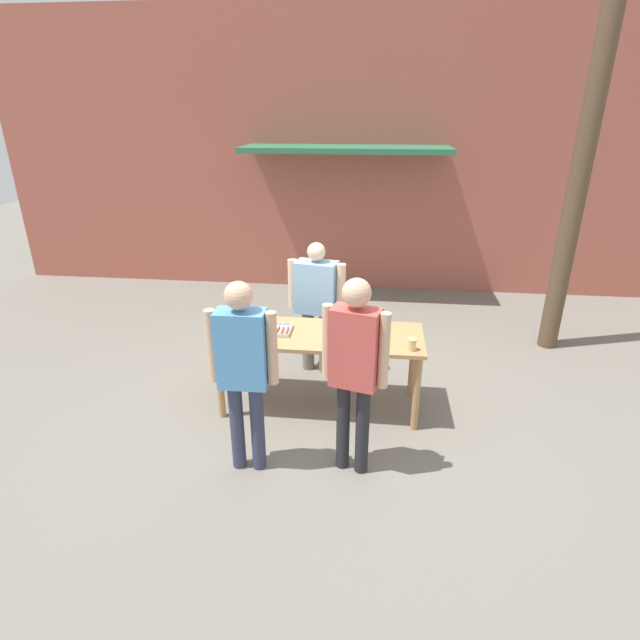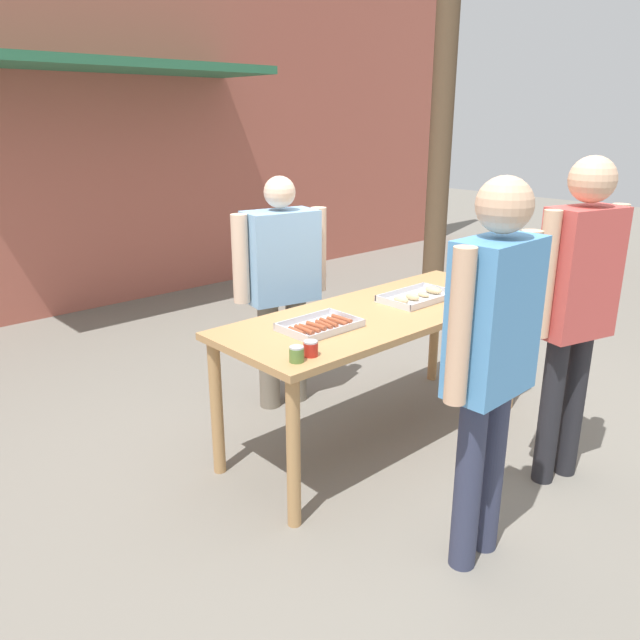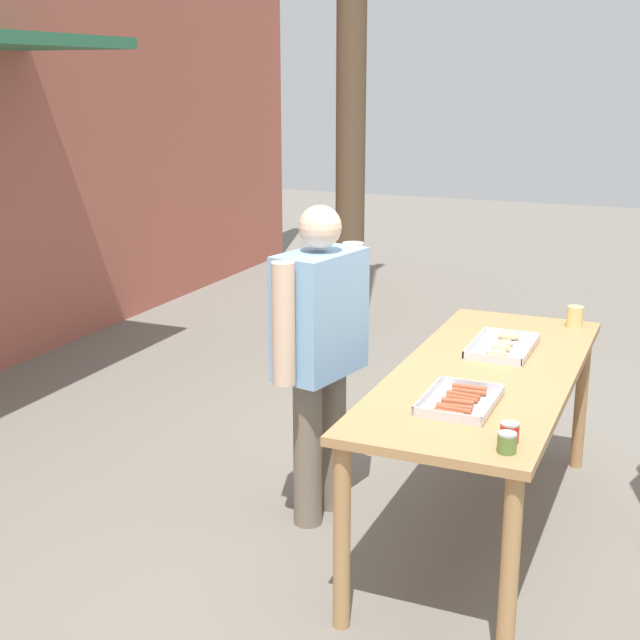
{
  "view_description": "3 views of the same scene",
  "coord_description": "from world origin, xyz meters",
  "views": [
    {
      "loc": [
        0.53,
        -4.61,
        2.97
      ],
      "look_at": [
        0.0,
        0.0,
        1.0
      ],
      "focal_mm": 28.0,
      "sensor_mm": 36.0,
      "label": 1
    },
    {
      "loc": [
        -2.69,
        -2.39,
        1.97
      ],
      "look_at": [
        -0.51,
        -0.0,
        0.9
      ],
      "focal_mm": 35.0,
      "sensor_mm": 36.0,
      "label": 2
    },
    {
      "loc": [
        -3.95,
        -0.84,
        2.18
      ],
      "look_at": [
        -0.13,
        0.8,
        1.04
      ],
      "focal_mm": 50.0,
      "sensor_mm": 36.0,
      "label": 3
    }
  ],
  "objects": [
    {
      "name": "ground_plane",
      "position": [
        0.0,
        0.0,
        0.0
      ],
      "size": [
        24.0,
        24.0,
        0.0
      ],
      "primitive_type": "plane",
      "color": "slate"
    },
    {
      "name": "condiment_jar_ketchup",
      "position": [
        -0.82,
        -0.27,
        0.89
      ],
      "size": [
        0.07,
        0.07,
        0.08
      ],
      "color": "#B22319",
      "rests_on": "serving_table"
    },
    {
      "name": "food_tray_buns",
      "position": [
        0.33,
        -0.0,
        0.87
      ],
      "size": [
        0.48,
        0.29,
        0.05
      ],
      "color": "silver",
      "rests_on": "serving_table"
    },
    {
      "name": "serving_table",
      "position": [
        0.0,
        0.0,
        0.75
      ],
      "size": [
        2.1,
        0.8,
        0.85
      ],
      "color": "tan",
      "rests_on": "ground"
    },
    {
      "name": "person_server_behind_table",
      "position": [
        -0.13,
        0.8,
        0.93
      ],
      "size": [
        0.68,
        0.35,
        1.6
      ],
      "rotation": [
        0.0,
        0.0,
        -0.2
      ],
      "color": "#756B5B",
      "rests_on": "ground"
    },
    {
      "name": "food_tray_sausages",
      "position": [
        -0.51,
        -0.0,
        0.86
      ],
      "size": [
        0.42,
        0.29,
        0.04
      ],
      "color": "silver",
      "rests_on": "serving_table"
    },
    {
      "name": "condiment_jar_mustard",
      "position": [
        -0.92,
        -0.28,
        0.89
      ],
      "size": [
        0.07,
        0.07,
        0.08
      ],
      "color": "#567A38",
      "rests_on": "serving_table"
    },
    {
      "name": "beer_cup",
      "position": [
        0.91,
        -0.28,
        0.91
      ],
      "size": [
        0.09,
        0.09,
        0.12
      ],
      "color": "#DBC67A",
      "rests_on": "serving_table"
    }
  ]
}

